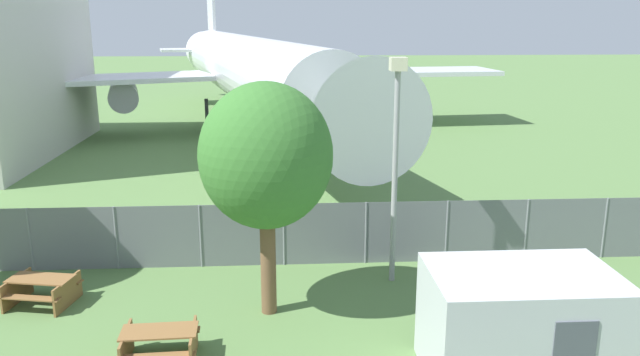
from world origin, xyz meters
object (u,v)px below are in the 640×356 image
object	(u,v)px
portable_cabin	(519,326)
picnic_bench_open_grass	(42,288)
airplane	(246,69)
tree_near_hangar	(266,157)
picnic_bench_near_cabin	(160,342)

from	to	relation	value
portable_cabin	picnic_bench_open_grass	xyz separation A→B (m)	(-11.41, 4.20, -0.73)
airplane	tree_near_hangar	xyz separation A→B (m)	(1.90, -25.68, -0.12)
portable_cabin	airplane	bearing A→B (deg)	104.18
picnic_bench_open_grass	tree_near_hangar	xyz separation A→B (m)	(6.08, -0.81, 3.69)
picnic_bench_near_cabin	picnic_bench_open_grass	bearing A→B (deg)	140.03
airplane	tree_near_hangar	bearing A→B (deg)	-9.03
portable_cabin	picnic_bench_open_grass	size ratio (longest dim) A/B	2.03
portable_cabin	picnic_bench_open_grass	bearing A→B (deg)	160.00
airplane	picnic_bench_near_cabin	distance (m)	28.23
picnic_bench_open_grass	portable_cabin	bearing A→B (deg)	-20.22
tree_near_hangar	picnic_bench_near_cabin	bearing A→B (deg)	-136.11
picnic_bench_near_cabin	picnic_bench_open_grass	distance (m)	4.83
airplane	portable_cabin	size ratio (longest dim) A/B	11.49
portable_cabin	picnic_bench_open_grass	distance (m)	12.18
tree_near_hangar	portable_cabin	bearing A→B (deg)	-32.50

